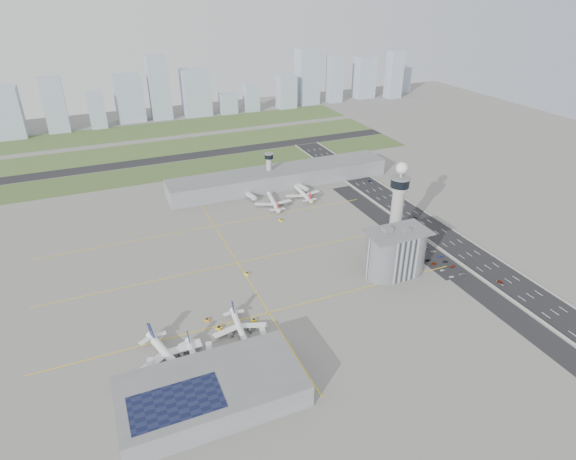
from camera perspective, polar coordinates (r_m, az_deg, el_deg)
name	(u,v)px	position (r m, az deg, el deg)	size (l,w,h in m)	color
ground	(309,272)	(322.52, 2.45, -5.04)	(1000.00, 1000.00, 0.00)	gray
grass_strip_0	(198,167)	(509.57, -10.60, 7.34)	(480.00, 50.00, 0.08)	#3C592A
grass_strip_1	(183,146)	(579.22, -12.38, 9.69)	(480.00, 60.00, 0.08)	#415F2D
grass_strip_2	(169,128)	(654.82, -13.87, 11.63)	(480.00, 70.00, 0.08)	#435829
runway	(190,156)	(543.75, -11.53, 8.58)	(480.00, 22.00, 0.10)	black
highway	(447,239)	(380.14, 18.33, -1.08)	(28.00, 500.00, 0.10)	black
barrier_left	(432,242)	(371.44, 16.69, -1.42)	(0.60, 500.00, 1.20)	#9E9E99
barrier_right	(462,235)	(388.65, 19.92, -0.60)	(0.60, 500.00, 1.20)	#9E9E99
landside_road	(428,252)	(358.74, 16.28, -2.57)	(18.00, 260.00, 0.08)	black
parking_lot	(437,261)	(349.87, 17.21, -3.54)	(20.00, 44.00, 0.10)	black
taxiway_line_h_0	(269,313)	(287.13, -2.29, -9.76)	(260.00, 0.60, 0.01)	yellow
taxiway_line_h_1	(238,263)	(334.08, -6.00, -3.91)	(260.00, 0.60, 0.01)	yellow
taxiway_line_h_2	(214,226)	(384.68, -8.73, 0.47)	(260.00, 0.60, 0.01)	yellow
taxiway_line_v	(238,263)	(334.08, -6.00, -3.91)	(0.60, 260.00, 0.01)	yellow
control_tower	(398,202)	(345.18, 12.88, 3.20)	(14.00, 14.00, 64.50)	#ADAAA5
secondary_tower	(269,167)	(448.55, -2.26, 7.50)	(8.60, 8.60, 31.90)	#ADAAA5
admin_building	(395,253)	(322.03, 12.60, -2.63)	(42.00, 24.00, 33.50)	#B2B2B7
terminal_pier	(280,177)	(454.14, -0.96, 6.31)	(210.00, 32.00, 15.80)	gray
near_terminal	(212,392)	(235.63, -9.03, -18.38)	(84.00, 42.00, 13.00)	gray
airplane_near_a	(169,353)	(258.49, -13.97, -13.99)	(44.79, 38.07, 12.54)	white
airplane_near_b	(195,358)	(255.32, -10.93, -14.65)	(34.59, 29.40, 9.69)	white
airplane_near_c	(240,326)	(270.64, -5.71, -11.26)	(36.11, 30.70, 10.11)	white
airplane_far_a	(273,199)	(413.63, -1.77, 3.67)	(38.68, 32.88, 10.83)	white
airplane_far_b	(303,191)	(430.32, 1.74, 4.66)	(38.29, 32.55, 10.72)	white
jet_bridge_near_0	(150,382)	(251.11, -16.01, -16.90)	(14.00, 3.00, 5.70)	silver
jet_bridge_near_1	(211,364)	(253.56, -9.11, -15.43)	(14.00, 3.00, 5.70)	silver
jet_bridge_near_2	(267,348)	(259.48, -2.52, -13.81)	(14.00, 3.00, 5.70)	silver
jet_bridge_far_0	(247,195)	(430.23, -4.84, 4.20)	(14.00, 3.00, 5.70)	silver
jet_bridge_far_1	(299,186)	(446.83, 1.26, 5.23)	(14.00, 3.00, 5.70)	silver
tug_0	(207,320)	(284.24, -9.59, -10.45)	(1.91, 2.77, 1.61)	orange
tug_1	(254,320)	(280.81, -4.07, -10.61)	(1.96, 2.85, 1.66)	gold
tug_2	(219,328)	(277.27, -8.19, -11.41)	(2.34, 3.41, 1.98)	yellow
tug_3	(247,274)	(320.55, -4.89, -5.17)	(2.05, 2.98, 1.73)	yellow
tug_4	(281,220)	(387.68, -0.81, 1.19)	(2.17, 3.16, 1.84)	yellow
tug_5	(312,201)	(420.75, 2.91, 3.43)	(2.52, 3.66, 2.13)	yellow
car_lot_0	(452,277)	(334.69, 18.82, -5.25)	(1.35, 3.35, 1.14)	white
car_lot_1	(442,270)	(339.76, 17.84, -4.55)	(1.17, 3.37, 1.11)	gray
car_lot_2	(434,263)	(345.33, 16.88, -3.82)	(2.09, 4.54, 1.26)	maroon
car_lot_3	(428,260)	(348.26, 16.26, -3.44)	(1.66, 4.08, 1.18)	black
car_lot_4	(420,254)	(354.45, 15.36, -2.73)	(1.31, 3.26, 1.11)	navy
car_lot_5	(417,251)	(357.70, 15.08, -2.39)	(1.21, 3.48, 1.15)	silver
car_lot_6	(462,274)	(339.88, 19.91, -4.90)	(2.04, 4.43, 1.23)	gray
car_lot_7	(452,266)	(346.17, 18.92, -4.08)	(1.76, 4.33, 1.26)	maroon
car_lot_8	(445,261)	(350.11, 18.15, -3.57)	(1.44, 3.58, 1.22)	black
car_lot_9	(441,256)	(355.42, 17.65, -2.99)	(1.26, 3.60, 1.19)	navy
car_lot_10	(433,252)	(359.86, 16.86, -2.46)	(1.90, 4.13, 1.15)	silver
car_lot_11	(425,247)	(363.44, 15.98, -2.00)	(1.71, 4.21, 1.22)	gray
car_hw_0	(500,282)	(340.33, 23.84, -5.66)	(1.51, 3.74, 1.27)	maroon
car_hw_1	(415,217)	(406.17, 14.85, 1.45)	(1.23, 3.54, 1.17)	black
car_hw_2	(370,181)	(470.63, 9.69, 5.73)	(1.85, 4.02, 1.12)	#0D0B48
car_hw_4	(329,164)	(510.29, 4.86, 7.82)	(1.36, 3.38, 1.15)	#9D9D9D
skyline_bldg_4	(6,113)	(679.60, -30.47, 11.88)	(35.81, 28.65, 60.36)	#9EADC1
skyline_bldg_5	(55,105)	(678.56, -25.94, 13.18)	(25.49, 20.39, 66.89)	#9EADC1
skyline_bldg_6	(97,110)	(678.65, -21.72, 13.04)	(20.04, 16.03, 45.20)	#9EADC1
skyline_bldg_7	(129,98)	(697.78, -18.33, 14.64)	(35.76, 28.61, 61.22)	#9EADC1
skyline_bldg_8	(159,88)	(694.92, -15.05, 15.97)	(26.33, 21.06, 83.39)	#9EADC1
skyline_bldg_9	(196,93)	(706.56, -10.85, 15.71)	(36.96, 29.57, 62.11)	#9EADC1
skyline_bldg_10	(228,103)	(712.43, -7.09, 14.66)	(23.01, 18.41, 27.75)	#9EADC1
skyline_bldg_11	(251,97)	(721.09, -4.35, 15.41)	(20.22, 16.18, 38.97)	#9EADC1
skyline_bldg_12	(286,92)	(737.14, -0.19, 16.07)	(26.14, 20.92, 46.89)	#9EADC1
skyline_bldg_13	(307,76)	(760.27, 2.29, 17.74)	(32.26, 25.81, 81.20)	#9EADC1
skyline_bldg_14	(335,79)	(774.70, 5.55, 17.36)	(21.59, 17.28, 68.75)	#9EADC1
skyline_bldg_15	(364,77)	(811.70, 9.02, 17.45)	(30.25, 24.20, 63.40)	#9EADC1
skyline_bldg_16	(394,75)	(818.09, 12.46, 17.53)	(23.04, 18.43, 71.56)	#9EADC1
skyline_bldg_17	(402,80)	(863.60, 13.38, 16.93)	(22.64, 18.11, 41.06)	#9EADC1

